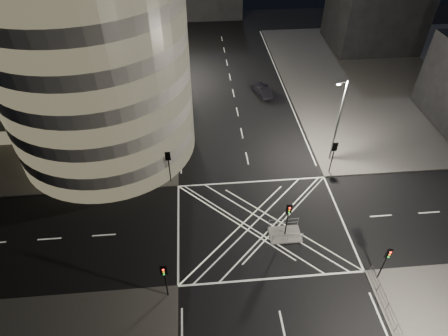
{
  "coord_description": "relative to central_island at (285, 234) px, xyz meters",
  "views": [
    {
      "loc": [
        -5.68,
        -23.16,
        28.06
      ],
      "look_at": [
        -3.15,
        5.15,
        3.0
      ],
      "focal_mm": 30.0,
      "sensor_mm": 36.0,
      "label": 1
    }
  ],
  "objects": [
    {
      "name": "ground",
      "position": [
        -2.0,
        1.5,
        -0.07
      ],
      "size": [
        120.0,
        120.0,
        0.0
      ],
      "primitive_type": "plane",
      "color": "black",
      "rests_on": "ground"
    },
    {
      "name": "sidewalk_far_left",
      "position": [
        -31.0,
        28.5,
        0.0
      ],
      "size": [
        42.0,
        42.0,
        0.15
      ],
      "primitive_type": "cube",
      "color": "#4E4B49",
      "rests_on": "ground"
    },
    {
      "name": "sidewalk_far_right",
      "position": [
        27.0,
        28.5,
        0.0
      ],
      "size": [
        42.0,
        42.0,
        0.15
      ],
      "primitive_type": "cube",
      "color": "#4E4B49",
      "rests_on": "ground"
    },
    {
      "name": "central_island",
      "position": [
        0.0,
        0.0,
        0.0
      ],
      "size": [
        3.0,
        2.0,
        0.15
      ],
      "primitive_type": "cube",
      "color": "slate",
      "rests_on": "ground"
    },
    {
      "name": "office_tower_curved",
      "position": [
        -22.74,
        20.24,
        12.58
      ],
      "size": [
        30.0,
        29.0,
        27.2
      ],
      "color": "gray",
      "rests_on": "sidewalk_far_left"
    },
    {
      "name": "building_right_far",
      "position": [
        24.0,
        41.5,
        7.58
      ],
      "size": [
        14.0,
        12.0,
        15.0
      ],
      "primitive_type": "cube",
      "color": "black",
      "rests_on": "sidewalk_far_right"
    },
    {
      "name": "tree_a",
      "position": [
        -12.5,
        10.5,
        4.44
      ],
      "size": [
        4.13,
        4.13,
        6.75
      ],
      "color": "black",
      "rests_on": "sidewalk_far_left"
    },
    {
      "name": "tree_b",
      "position": [
        -12.5,
        16.5,
        4.94
      ],
      "size": [
        4.35,
        4.35,
        7.37
      ],
      "color": "black",
      "rests_on": "sidewalk_far_left"
    },
    {
      "name": "tree_c",
      "position": [
        -12.5,
        22.5,
        4.25
      ],
      "size": [
        4.14,
        4.14,
        6.56
      ],
      "color": "black",
      "rests_on": "sidewalk_far_left"
    },
    {
      "name": "tree_d",
      "position": [
        -12.5,
        28.5,
        5.76
      ],
      "size": [
        5.66,
        5.66,
        8.95
      ],
      "color": "black",
      "rests_on": "sidewalk_far_left"
    },
    {
      "name": "tree_e",
      "position": [
        -12.5,
        34.5,
        4.21
      ],
      "size": [
        4.38,
        4.38,
        6.66
      ],
      "color": "black",
      "rests_on": "sidewalk_far_left"
    },
    {
      "name": "traffic_signal_fl",
      "position": [
        -10.8,
        8.3,
        2.84
      ],
      "size": [
        0.55,
        0.22,
        4.0
      ],
      "color": "black",
      "rests_on": "sidewalk_far_left"
    },
    {
      "name": "traffic_signal_nl",
      "position": [
        -10.8,
        -5.3,
        2.84
      ],
      "size": [
        0.55,
        0.22,
        4.0
      ],
      "color": "black",
      "rests_on": "sidewalk_near_left"
    },
    {
      "name": "traffic_signal_fr",
      "position": [
        6.8,
        8.3,
        2.84
      ],
      "size": [
        0.55,
        0.22,
        4.0
      ],
      "color": "black",
      "rests_on": "sidewalk_far_right"
    },
    {
      "name": "traffic_signal_nr",
      "position": [
        6.8,
        -5.3,
        2.84
      ],
      "size": [
        0.55,
        0.22,
        4.0
      ],
      "color": "black",
      "rests_on": "sidewalk_near_right"
    },
    {
      "name": "traffic_signal_island",
      "position": [
        0.0,
        0.0,
        2.84
      ],
      "size": [
        0.55,
        0.22,
        4.0
      ],
      "color": "black",
      "rests_on": "central_island"
    },
    {
      "name": "street_lamp_left_near",
      "position": [
        -11.44,
        13.5,
        5.47
      ],
      "size": [
        1.25,
        0.25,
        10.0
      ],
      "color": "slate",
      "rests_on": "sidewalk_far_left"
    },
    {
      "name": "street_lamp_left_far",
      "position": [
        -11.44,
        31.5,
        5.47
      ],
      "size": [
        1.25,
        0.25,
        10.0
      ],
      "color": "slate",
      "rests_on": "sidewalk_far_left"
    },
    {
      "name": "street_lamp_right_far",
      "position": [
        7.44,
        10.5,
        5.47
      ],
      "size": [
        1.25,
        0.25,
        10.0
      ],
      "color": "slate",
      "rests_on": "sidewalk_far_right"
    },
    {
      "name": "railing_island_south",
      "position": [
        0.0,
        -0.9,
        0.62
      ],
      "size": [
        2.8,
        0.06,
        1.1
      ],
      "primitive_type": "cube",
      "color": "slate",
      "rests_on": "central_island"
    },
    {
      "name": "railing_island_north",
      "position": [
        0.0,
        0.9,
        0.62
      ],
      "size": [
        2.8,
        0.06,
        1.1
      ],
      "primitive_type": "cube",
      "color": "slate",
      "rests_on": "central_island"
    },
    {
      "name": "sedan",
      "position": [
        2.05,
        25.8,
        0.67
      ],
      "size": [
        2.61,
        4.75,
        1.48
      ],
      "primitive_type": "imported",
      "rotation": [
        0.0,
        0.0,
        3.39
      ],
      "color": "black",
      "rests_on": "ground"
    }
  ]
}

